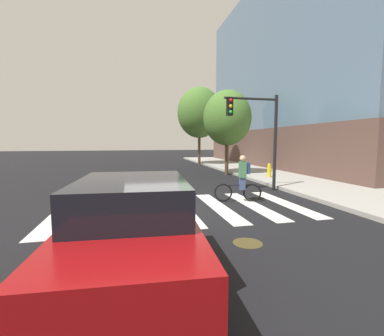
{
  "coord_description": "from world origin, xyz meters",
  "views": [
    {
      "loc": [
        -1.0,
        -8.22,
        2.18
      ],
      "look_at": [
        0.97,
        0.36,
        1.3
      ],
      "focal_mm": 24.69,
      "sensor_mm": 36.0,
      "label": 1
    }
  ],
  "objects_px": {
    "manhole_cover": "(248,243)",
    "street_tree_near": "(227,118)",
    "traffic_light_near": "(258,126)",
    "sedan_near": "(133,225)",
    "cyclist": "(241,179)",
    "fire_hydrant": "(269,170)",
    "street_tree_mid": "(199,113)"
  },
  "relations": [
    {
      "from": "manhole_cover",
      "to": "street_tree_near",
      "type": "xyz_separation_m",
      "value": [
        3.65,
        11.15,
        3.69
      ]
    },
    {
      "from": "street_tree_near",
      "to": "traffic_light_near",
      "type": "bearing_deg",
      "value": -96.73
    },
    {
      "from": "sedan_near",
      "to": "street_tree_near",
      "type": "bearing_deg",
      "value": 63.05
    },
    {
      "from": "cyclist",
      "to": "street_tree_near",
      "type": "height_order",
      "value": "street_tree_near"
    },
    {
      "from": "manhole_cover",
      "to": "cyclist",
      "type": "distance_m",
      "value": 4.09
    },
    {
      "from": "manhole_cover",
      "to": "fire_hydrant",
      "type": "bearing_deg",
      "value": 58.36
    },
    {
      "from": "sedan_near",
      "to": "cyclist",
      "type": "relative_size",
      "value": 2.79
    },
    {
      "from": "cyclist",
      "to": "fire_hydrant",
      "type": "xyz_separation_m",
      "value": [
        3.86,
        4.91,
        -0.31
      ]
    },
    {
      "from": "manhole_cover",
      "to": "street_tree_mid",
      "type": "bearing_deg",
      "value": 78.65
    },
    {
      "from": "fire_hydrant",
      "to": "traffic_light_near",
      "type": "bearing_deg",
      "value": -126.75
    },
    {
      "from": "sedan_near",
      "to": "cyclist",
      "type": "distance_m",
      "value": 5.91
    },
    {
      "from": "cyclist",
      "to": "street_tree_near",
      "type": "distance_m",
      "value": 8.25
    },
    {
      "from": "fire_hydrant",
      "to": "street_tree_mid",
      "type": "bearing_deg",
      "value": 99.0
    },
    {
      "from": "street_tree_near",
      "to": "fire_hydrant",
      "type": "bearing_deg",
      "value": -56.4
    },
    {
      "from": "cyclist",
      "to": "street_tree_near",
      "type": "relative_size",
      "value": 0.31
    },
    {
      "from": "sedan_near",
      "to": "street_tree_mid",
      "type": "height_order",
      "value": "street_tree_mid"
    },
    {
      "from": "traffic_light_near",
      "to": "street_tree_near",
      "type": "relative_size",
      "value": 0.77
    },
    {
      "from": "sedan_near",
      "to": "fire_hydrant",
      "type": "height_order",
      "value": "sedan_near"
    },
    {
      "from": "cyclist",
      "to": "traffic_light_near",
      "type": "distance_m",
      "value": 3.1
    },
    {
      "from": "manhole_cover",
      "to": "cyclist",
      "type": "bearing_deg",
      "value": 68.6
    },
    {
      "from": "fire_hydrant",
      "to": "street_tree_near",
      "type": "relative_size",
      "value": 0.14
    },
    {
      "from": "street_tree_mid",
      "to": "manhole_cover",
      "type": "bearing_deg",
      "value": -101.35
    },
    {
      "from": "street_tree_near",
      "to": "cyclist",
      "type": "bearing_deg",
      "value": -106.47
    },
    {
      "from": "cyclist",
      "to": "traffic_light_near",
      "type": "relative_size",
      "value": 0.4
    },
    {
      "from": "sedan_near",
      "to": "fire_hydrant",
      "type": "distance_m",
      "value": 12.16
    },
    {
      "from": "street_tree_near",
      "to": "street_tree_mid",
      "type": "relative_size",
      "value": 0.77
    },
    {
      "from": "fire_hydrant",
      "to": "sedan_near",
      "type": "bearing_deg",
      "value": -129.41
    },
    {
      "from": "traffic_light_near",
      "to": "street_tree_near",
      "type": "xyz_separation_m",
      "value": [
        0.66,
        5.63,
        0.83
      ]
    },
    {
      "from": "street_tree_near",
      "to": "street_tree_mid",
      "type": "distance_m",
      "value": 7.56
    },
    {
      "from": "cyclist",
      "to": "street_tree_mid",
      "type": "bearing_deg",
      "value": 81.3
    },
    {
      "from": "fire_hydrant",
      "to": "cyclist",
      "type": "bearing_deg",
      "value": -128.17
    },
    {
      "from": "cyclist",
      "to": "manhole_cover",
      "type": "bearing_deg",
      "value": -111.4
    }
  ]
}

